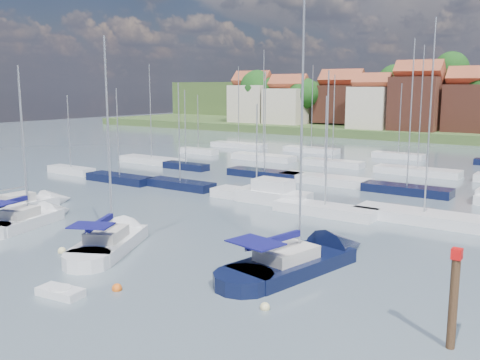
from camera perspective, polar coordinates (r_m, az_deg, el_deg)
The scene contains 13 objects.
ground at distance 65.36m, azimuth 16.74°, elevation 0.16°, with size 260.00×260.00×0.00m, color #4C5B68.
sailboat_left at distance 45.02m, azimuth -21.16°, elevation -3.91°, with size 4.79×9.97×13.20m.
sailboat_centre at distance 37.58m, azimuth -12.97°, elevation -6.17°, with size 7.41×11.15×14.96m.
sailboat_navy at distance 32.89m, azimuth 7.56°, elevation -8.34°, with size 5.83×12.99×17.37m.
sailboat_far at distance 50.67m, azimuth -21.31°, elevation -2.45°, with size 2.48×9.17×12.24m.
tender at distance 29.51m, azimuth -18.61°, elevation -11.26°, with size 2.59×1.46×0.53m.
timber_piling at distance 24.12m, azimuth 21.68°, elevation -13.79°, with size 0.40×0.40×6.51m.
buoy_c at distance 36.79m, azimuth -18.46°, elevation -7.36°, with size 0.53×0.53×0.53m, color beige.
buoy_d at distance 29.53m, azimuth -12.98°, elevation -11.39°, with size 0.54×0.54×0.54m, color #D85914.
buoy_e at distance 32.39m, azimuth 8.51°, elevation -9.30°, with size 0.52×0.52×0.52m, color #D85914.
buoy_f at distance 26.58m, azimuth 2.68°, elevation -13.61°, with size 0.49×0.49×0.49m, color beige.
buoy_g at distance 32.11m, azimuth 4.09°, elevation -9.39°, with size 0.52×0.52×0.52m, color beige.
marina_field at distance 60.16m, azimuth 17.04°, elevation -0.25°, with size 79.62×41.41×15.93m.
Camera 1 is at (19.72, -21.40, 10.61)m, focal length 40.00 mm.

